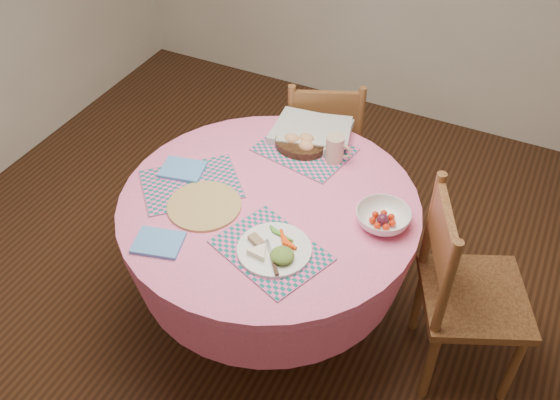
{
  "coord_description": "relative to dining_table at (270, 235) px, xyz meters",
  "views": [
    {
      "loc": [
        0.87,
        -1.67,
        2.45
      ],
      "look_at": [
        0.05,
        0.0,
        0.78
      ],
      "focal_mm": 40.0,
      "sensor_mm": 36.0,
      "label": 1
    }
  ],
  "objects": [
    {
      "name": "napkin_near",
      "position": [
        -0.27,
        -0.4,
        0.2
      ],
      "size": [
        0.21,
        0.18,
        0.01
      ],
      "primitive_type": "cube",
      "rotation": [
        0.0,
        0.0,
        0.26
      ],
      "color": "#5491D8",
      "rests_on": "dining_table"
    },
    {
      "name": "chair_right",
      "position": [
        0.82,
        0.12,
        -0.06
      ],
      "size": [
        0.56,
        0.57,
        0.95
      ],
      "rotation": [
        0.0,
        0.0,
        1.99
      ],
      "color": "brown",
      "rests_on": "ground"
    },
    {
      "name": "bread_bowl",
      "position": [
        -0.03,
        0.38,
        0.23
      ],
      "size": [
        0.23,
        0.23,
        0.08
      ],
      "color": "black",
      "rests_on": "placemat_back"
    },
    {
      "name": "chair_back",
      "position": [
        -0.1,
        0.82,
        -0.09
      ],
      "size": [
        0.53,
        0.52,
        0.89
      ],
      "rotation": [
        0.0,
        0.0,
        3.55
      ],
      "color": "brown",
      "rests_on": "ground"
    },
    {
      "name": "wicker_trivet",
      "position": [
        -0.22,
        -0.14,
        0.2
      ],
      "size": [
        0.3,
        0.3,
        0.01
      ],
      "primitive_type": "cylinder",
      "color": "#AA8B49",
      "rests_on": "dining_table"
    },
    {
      "name": "dining_table",
      "position": [
        0.0,
        0.0,
        0.0
      ],
      "size": [
        1.24,
        1.24,
        0.75
      ],
      "color": "pink",
      "rests_on": "ground"
    },
    {
      "name": "napkin_far",
      "position": [
        -0.42,
        0.01,
        0.21
      ],
      "size": [
        0.21,
        0.18,
        0.01
      ],
      "primitive_type": "cube",
      "rotation": [
        0.0,
        0.0,
        0.22
      ],
      "color": "#5491D8",
      "rests_on": "placemat_left"
    },
    {
      "name": "placemat_front",
      "position": [
        0.13,
        -0.24,
        0.2
      ],
      "size": [
        0.48,
        0.42,
        0.01
      ],
      "primitive_type": "cube",
      "rotation": [
        0.0,
        0.0,
        -0.37
      ],
      "color": "#11625F",
      "rests_on": "dining_table"
    },
    {
      "name": "fruit_bowl",
      "position": [
        0.46,
        0.08,
        0.23
      ],
      "size": [
        0.26,
        0.26,
        0.07
      ],
      "rotation": [
        0.0,
        0.0,
        0.23
      ],
      "color": "white",
      "rests_on": "dining_table"
    },
    {
      "name": "newspaper_stack",
      "position": [
        -0.03,
        0.49,
        0.22
      ],
      "size": [
        0.39,
        0.33,
        0.04
      ],
      "rotation": [
        0.0,
        0.0,
        0.12
      ],
      "color": "silver",
      "rests_on": "dining_table"
    },
    {
      "name": "latte_mug",
      "position": [
        0.14,
        0.37,
        0.26
      ],
      "size": [
        0.12,
        0.08,
        0.12
      ],
      "color": "tan",
      "rests_on": "placemat_back"
    },
    {
      "name": "dinner_plate",
      "position": [
        0.15,
        -0.25,
        0.22
      ],
      "size": [
        0.28,
        0.28,
        0.05
      ],
      "rotation": [
        0.0,
        0.0,
        -0.45
      ],
      "color": "white",
      "rests_on": "placemat_front"
    },
    {
      "name": "placemat_back",
      "position": [
        -0.01,
        0.38,
        0.2
      ],
      "size": [
        0.45,
        0.37,
        0.01
      ],
      "primitive_type": "cube",
      "rotation": [
        0.0,
        0.0,
        -0.19
      ],
      "color": "#11625F",
      "rests_on": "dining_table"
    },
    {
      "name": "placemat_left",
      "position": [
        -0.34,
        -0.05,
        0.2
      ],
      "size": [
        0.5,
        0.49,
        0.01
      ],
      "primitive_type": "cube",
      "rotation": [
        0.0,
        0.0,
        0.76
      ],
      "color": "#11625F",
      "rests_on": "dining_table"
    },
    {
      "name": "ground",
      "position": [
        0.0,
        0.0,
        -0.56
      ],
      "size": [
        4.0,
        4.0,
        0.0
      ],
      "primitive_type": "plane",
      "color": "#331C0F",
      "rests_on": "ground"
    }
  ]
}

